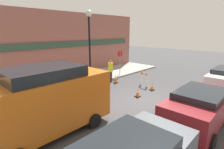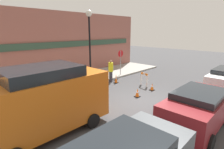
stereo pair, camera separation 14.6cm
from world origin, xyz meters
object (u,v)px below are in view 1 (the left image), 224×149
stop_sign (120,58)px  parked_car_1 (199,106)px  streetlamp_post (89,37)px  person_worker (111,70)px  work_van (45,99)px

stop_sign → parked_car_1: (-4.20, -7.95, -0.67)m
streetlamp_post → stop_sign: 3.87m
person_worker → streetlamp_post: bearing=-81.9°
streetlamp_post → stop_sign: bearing=0.1°
parked_car_1 → person_worker: bearing=72.6°
stop_sign → parked_car_1: 9.02m
stop_sign → person_worker: size_ratio=1.26×
stop_sign → streetlamp_post: bearing=2.9°
stop_sign → work_van: 9.55m
streetlamp_post → parked_car_1: size_ratio=1.25×
person_worker → work_van: work_van is taller
stop_sign → work_van: (-8.75, -3.83, -0.15)m
stop_sign → work_van: work_van is taller
work_van → stop_sign: bearing=23.7°
person_worker → work_van: 7.54m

